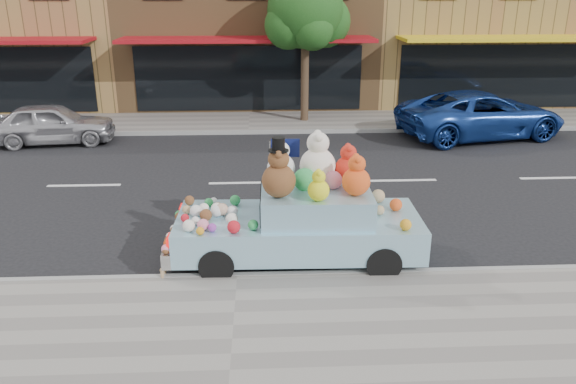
{
  "coord_description": "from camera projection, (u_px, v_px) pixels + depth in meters",
  "views": [
    {
      "loc": [
        0.45,
        -13.4,
        4.68
      ],
      "look_at": [
        0.9,
        -4.1,
        1.25
      ],
      "focal_mm": 35.0,
      "sensor_mm": 36.0,
      "label": 1
    }
  ],
  "objects": [
    {
      "name": "art_car",
      "position": [
        300.0,
        217.0,
        9.94
      ],
      "size": [
        4.52,
        1.86,
        2.38
      ],
      "rotation": [
        0.0,
        0.0,
        -0.02
      ],
      "color": "black",
      "rests_on": "ground"
    },
    {
      "name": "car_silver",
      "position": [
        52.0,
        124.0,
        17.49
      ],
      "size": [
        3.91,
        1.95,
        1.28
      ],
      "primitive_type": "imported",
      "rotation": [
        0.0,
        0.0,
        1.69
      ],
      "color": "#B6B5BA",
      "rests_on": "ground"
    },
    {
      "name": "street_tree",
      "position": [
        306.0,
        17.0,
        19.11
      ],
      "size": [
        3.0,
        2.7,
        5.22
      ],
      "color": "#38281C",
      "rests_on": "ground"
    },
    {
      "name": "ground",
      "position": [
        245.0,
        183.0,
        14.16
      ],
      "size": [
        120.0,
        120.0,
        0.0
      ],
      "primitive_type": "plane",
      "color": "black",
      "rests_on": "ground"
    },
    {
      "name": "near_sidewalk",
      "position": [
        233.0,
        328.0,
        8.04
      ],
      "size": [
        60.0,
        3.0,
        0.12
      ],
      "primitive_type": "cube",
      "color": "gray",
      "rests_on": "ground"
    },
    {
      "name": "storefront_mid",
      "position": [
        249.0,
        11.0,
        24.12
      ],
      "size": [
        10.0,
        9.8,
        7.3
      ],
      "color": "olive",
      "rests_on": "ground"
    },
    {
      "name": "storefront_left",
      "position": [
        12.0,
        12.0,
        23.67
      ],
      "size": [
        10.0,
        9.8,
        7.3
      ],
      "color": "olive",
      "rests_on": "ground"
    },
    {
      "name": "near_kerb",
      "position": [
        237.0,
        277.0,
        9.45
      ],
      "size": [
        60.0,
        0.12,
        0.13
      ],
      "primitive_type": "cube",
      "color": "gray",
      "rests_on": "ground"
    },
    {
      "name": "storefront_right",
      "position": [
        478.0,
        11.0,
        24.57
      ],
      "size": [
        10.0,
        9.8,
        7.3
      ],
      "color": "olive",
      "rests_on": "ground"
    },
    {
      "name": "far_sidewalk",
      "position": [
        249.0,
        122.0,
        20.23
      ],
      "size": [
        60.0,
        3.0,
        0.12
      ],
      "primitive_type": "cube",
      "color": "gray",
      "rests_on": "ground"
    },
    {
      "name": "car_blue",
      "position": [
        481.0,
        114.0,
        18.23
      ],
      "size": [
        5.8,
        3.57,
        1.5
      ],
      "primitive_type": "imported",
      "rotation": [
        0.0,
        0.0,
        1.78
      ],
      "color": "#1B3E96",
      "rests_on": "ground"
    },
    {
      "name": "far_kerb",
      "position": [
        248.0,
        132.0,
        18.82
      ],
      "size": [
        60.0,
        0.12,
        0.13
      ],
      "primitive_type": "cube",
      "color": "gray",
      "rests_on": "ground"
    }
  ]
}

